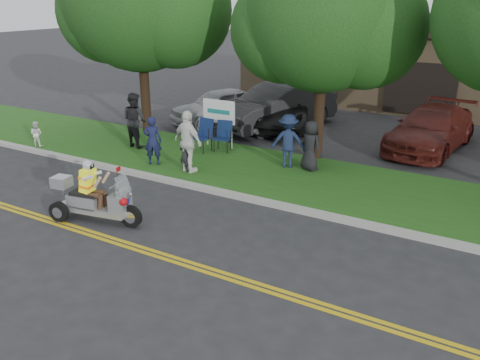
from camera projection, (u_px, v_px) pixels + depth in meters
The scene contains 23 objects.
ground at pixel (168, 244), 11.13m from camera, with size 120.00×120.00×0.00m, color #28282B.
centerline_near at pixel (151, 255), 10.66m from camera, with size 60.00×0.10×0.01m, color gold.
centerline_far at pixel (155, 251), 10.79m from camera, with size 60.00×0.10×0.01m, color gold.
curb at pixel (239, 196), 13.57m from camera, with size 60.00×0.25×0.12m, color #A8A89E.
grass_verge at pixel (275, 173), 15.31m from camera, with size 60.00×4.00×0.10m, color #225316.
commercial_building at pixel (440, 62), 24.80m from camera, with size 18.00×8.20×4.00m.
tree_left at pixel (141, 2), 18.20m from camera, with size 6.62×5.40×7.78m.
tree_mid at pixel (326, 19), 15.17m from camera, with size 5.88×4.80×7.05m.
business_sign at pixel (219, 114), 17.41m from camera, with size 1.25×0.06×1.75m.
trike_scooter at pixel (93, 200), 12.07m from camera, with size 2.35×0.95×1.54m.
lawn_chair_a at pixel (204, 133), 17.16m from camera, with size 0.62×0.65×1.10m.
lawn_chair_b at pixel (224, 134), 17.19m from camera, with size 0.65×0.67×1.02m.
spectator_adult_left at pixel (153, 141), 15.72m from camera, with size 0.56×0.37×1.53m, color #161B3F.
spectator_adult_mid at pixel (135, 120), 17.53m from camera, with size 0.91×0.71×1.88m, color black.
spectator_adult_right at pixel (188, 142), 14.99m from camera, with size 1.09×0.45×1.86m, color white.
spectator_chair_a at pixel (288, 141), 15.46m from camera, with size 1.07×0.61×1.65m, color #1A2648.
spectator_chair_b at pixel (311, 146), 15.20m from camera, with size 0.75×0.49×1.53m, color black.
child_left at pixel (185, 155), 15.18m from camera, with size 0.38×0.25×1.03m, color black.
child_right at pixel (36, 134), 17.71m from camera, with size 0.43×0.33×0.88m, color white.
parked_car_far_left at pixel (219, 106), 21.24m from camera, with size 1.70×4.24×1.44m, color #B3B5BB.
parked_car_left at pixel (276, 106), 20.38m from camera, with size 1.86×5.35×1.76m, color #28282A.
parked_car_mid at pixel (281, 109), 20.66m from camera, with size 2.35×5.09×1.42m, color black.
parked_car_right at pixel (431, 129), 17.63m from camera, with size 2.04×5.03×1.46m, color #521913.
Camera 1 is at (6.43, -7.76, 5.17)m, focal length 38.00 mm.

